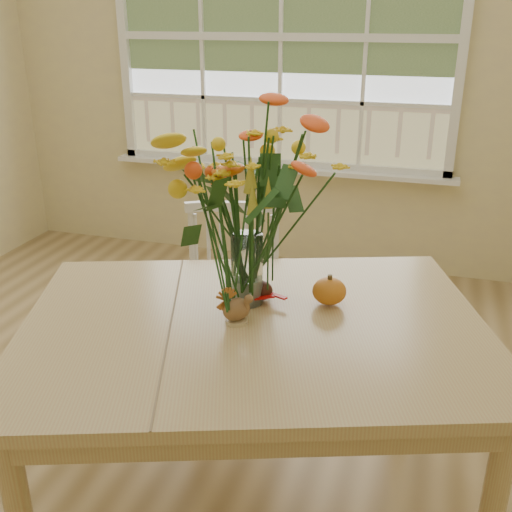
% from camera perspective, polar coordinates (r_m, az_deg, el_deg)
% --- Properties ---
extents(floor, '(4.00, 4.50, 0.01)m').
position_cam_1_polar(floor, '(2.67, -10.84, -17.99)').
color(floor, olive).
rests_on(floor, ground).
extents(wall_back, '(4.00, 0.02, 2.70)m').
position_cam_1_polar(wall_back, '(4.17, 2.47, 17.41)').
color(wall_back, beige).
rests_on(wall_back, floor).
extents(window, '(2.42, 0.12, 1.74)m').
position_cam_1_polar(window, '(4.12, 2.38, 19.88)').
color(window, silver).
rests_on(window, wall_back).
extents(dining_table, '(1.73, 1.47, 0.79)m').
position_cam_1_polar(dining_table, '(1.95, -0.17, -8.71)').
color(dining_table, tan).
rests_on(dining_table, floor).
extents(windsor_chair, '(0.50, 0.49, 0.91)m').
position_cam_1_polar(windsor_chair, '(2.71, -2.23, -3.86)').
color(windsor_chair, white).
rests_on(windsor_chair, floor).
extents(flower_vase, '(0.50, 0.50, 0.60)m').
position_cam_1_polar(flower_vase, '(1.90, -0.90, 5.36)').
color(flower_vase, white).
rests_on(flower_vase, dining_table).
extents(pumpkin, '(0.11, 0.11, 0.09)m').
position_cam_1_polar(pumpkin, '(2.02, 6.98, -3.46)').
color(pumpkin, '#C15A16').
rests_on(pumpkin, dining_table).
extents(turkey_figurine, '(0.11, 0.11, 0.11)m').
position_cam_1_polar(turkey_figurine, '(1.89, -1.88, -5.12)').
color(turkey_figurine, '#CCB78C').
rests_on(turkey_figurine, dining_table).
extents(dark_gourd, '(0.12, 0.07, 0.07)m').
position_cam_1_polar(dark_gourd, '(2.04, 0.58, -3.40)').
color(dark_gourd, '#38160F').
rests_on(dark_gourd, dining_table).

